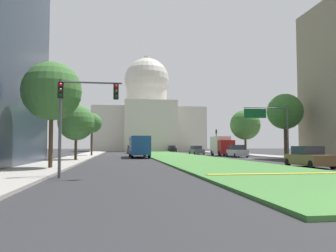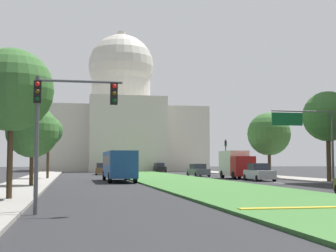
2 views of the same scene
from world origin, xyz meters
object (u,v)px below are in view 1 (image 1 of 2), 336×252
(street_tree_left_mid, at_px, (76,122))
(street_tree_right_far, at_px, (245,125))
(overhead_guide_sign, at_px, (271,121))
(sedan_distant, at_px, (196,150))
(street_tree_left_far, at_px, (92,123))
(traffic_light_far_right, at_px, (216,138))
(sedan_lead_stopped, at_px, (308,157))
(city_bus, at_px, (139,145))
(sedan_very_far, at_px, (172,149))
(street_tree_right_mid, at_px, (285,112))
(capitol_building, at_px, (147,119))
(sedan_far_horizon, at_px, (132,150))
(street_tree_left_near, at_px, (52,91))
(box_truck_delivery, at_px, (222,146))
(sedan_midblock, at_px, (237,151))
(traffic_light_near_left, at_px, (77,106))

(street_tree_left_mid, height_order, street_tree_right_far, street_tree_right_far)
(overhead_guide_sign, height_order, sedan_distant, overhead_guide_sign)
(street_tree_left_far, bearing_deg, street_tree_right_far, 0.91)
(sedan_distant, bearing_deg, street_tree_right_far, -46.32)
(traffic_light_far_right, height_order, sedan_lead_stopped, traffic_light_far_right)
(city_bus, bearing_deg, sedan_very_far, 74.81)
(street_tree_right_mid, height_order, street_tree_right_far, street_tree_right_mid)
(street_tree_left_mid, distance_m, street_tree_right_far, 31.03)
(sedan_lead_stopped, bearing_deg, sedan_very_far, 90.28)
(street_tree_left_far, height_order, sedan_very_far, street_tree_left_far)
(street_tree_left_mid, distance_m, sedan_distant, 30.79)
(capitol_building, distance_m, sedan_distant, 46.11)
(capitol_building, height_order, sedan_far_horizon, capitol_building)
(street_tree_left_near, relative_size, street_tree_right_far, 0.97)
(sedan_distant, xyz_separation_m, sedan_far_horizon, (-11.94, 10.61, 0.03))
(overhead_guide_sign, relative_size, street_tree_right_mid, 0.77)
(street_tree_right_mid, bearing_deg, box_truck_delivery, 110.56)
(street_tree_right_mid, bearing_deg, city_bus, 159.38)
(capitol_building, height_order, traffic_light_far_right, capitol_building)
(street_tree_left_near, xyz_separation_m, sedan_far_horizon, (7.38, 48.30, -4.73))
(overhead_guide_sign, relative_size, street_tree_left_near, 0.85)
(street_tree_left_mid, height_order, sedan_midblock, street_tree_left_mid)
(sedan_lead_stopped, xyz_separation_m, sedan_distant, (0.07, 38.25, 0.01))
(overhead_guide_sign, bearing_deg, sedan_far_horizon, 114.51)
(street_tree_left_near, distance_m, sedan_very_far, 68.06)
(street_tree_right_far, height_order, sedan_far_horizon, street_tree_right_far)
(overhead_guide_sign, bearing_deg, city_bus, 148.77)
(sedan_lead_stopped, bearing_deg, traffic_light_near_left, -160.40)
(traffic_light_near_left, height_order, sedan_very_far, traffic_light_near_left)
(capitol_building, distance_m, street_tree_left_mid, 69.94)
(capitol_building, relative_size, street_tree_left_mid, 5.27)
(overhead_guide_sign, xyz_separation_m, city_bus, (-15.57, 9.44, -2.89))
(street_tree_left_far, xyz_separation_m, sedan_far_horizon, (6.99, 18.30, -4.48))
(sedan_lead_stopped, bearing_deg, city_bus, 116.20)
(street_tree_left_far, bearing_deg, street_tree_right_mid, -28.08)
(traffic_light_far_right, bearing_deg, street_tree_left_mid, -130.17)
(city_bus, bearing_deg, traffic_light_far_right, 49.52)
(overhead_guide_sign, distance_m, sedan_midblock, 9.47)
(traffic_light_far_right, relative_size, street_tree_left_near, 0.68)
(sedan_far_horizon, bearing_deg, street_tree_left_mid, -102.25)
(street_tree_right_mid, distance_m, sedan_distant, 23.16)
(capitol_building, bearing_deg, box_truck_delivery, -81.40)
(capitol_building, height_order, sedan_distant, capitol_building)
(street_tree_left_near, relative_size, sedan_very_far, 1.72)
(street_tree_left_mid, distance_m, sedan_midblock, 23.66)
(traffic_light_near_left, height_order, city_bus, traffic_light_near_left)
(street_tree_left_near, bearing_deg, traffic_light_near_left, -68.39)
(street_tree_right_far, bearing_deg, overhead_guide_sign, -100.80)
(capitol_building, bearing_deg, traffic_light_far_right, -73.20)
(street_tree_left_mid, relative_size, street_tree_right_far, 0.80)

